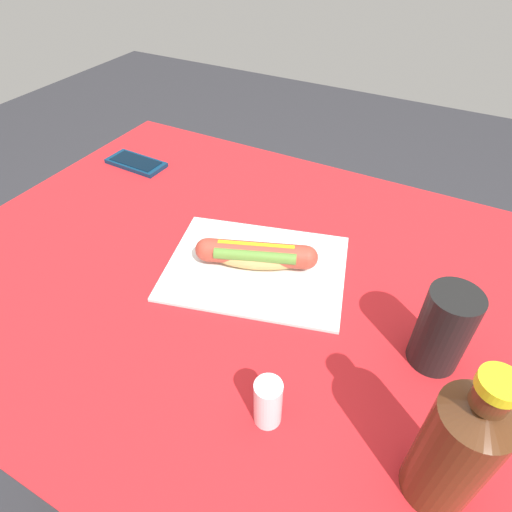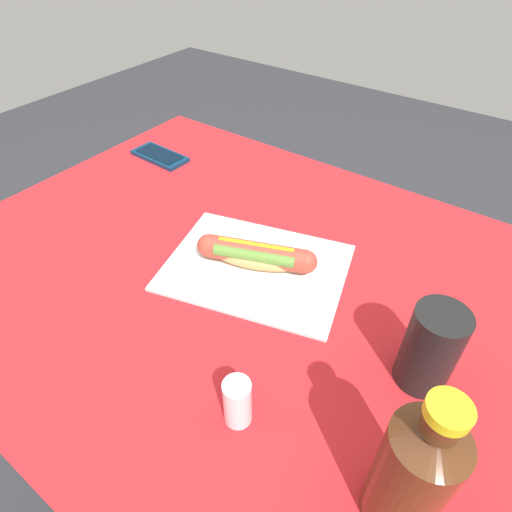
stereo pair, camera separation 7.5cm
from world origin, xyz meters
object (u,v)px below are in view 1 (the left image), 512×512
(cell_phone, at_px, (136,163))
(drinking_cup, at_px, (444,329))
(soda_bottle, at_px, (457,448))
(salt_shaker, at_px, (268,402))
(hot_dog, at_px, (256,255))

(cell_phone, relative_size, drinking_cup, 1.13)
(soda_bottle, xyz_separation_m, salt_shaker, (0.21, 0.02, -0.06))
(soda_bottle, bearing_deg, cell_phone, -28.05)
(soda_bottle, bearing_deg, drinking_cup, -78.61)
(hot_dog, xyz_separation_m, cell_phone, (0.44, -0.19, -0.03))
(hot_dog, height_order, cell_phone, hot_dog)
(cell_phone, bearing_deg, salt_shaker, 143.25)
(cell_phone, bearing_deg, hot_dog, 156.21)
(cell_phone, distance_m, drinking_cup, 0.79)
(hot_dog, relative_size, salt_shaker, 2.71)
(hot_dog, bearing_deg, drinking_cup, 171.38)
(drinking_cup, bearing_deg, cell_phone, -17.71)
(hot_dog, height_order, soda_bottle, soda_bottle)
(hot_dog, xyz_separation_m, soda_bottle, (-0.35, 0.23, 0.06))
(cell_phone, xyz_separation_m, soda_bottle, (-0.79, 0.42, 0.09))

